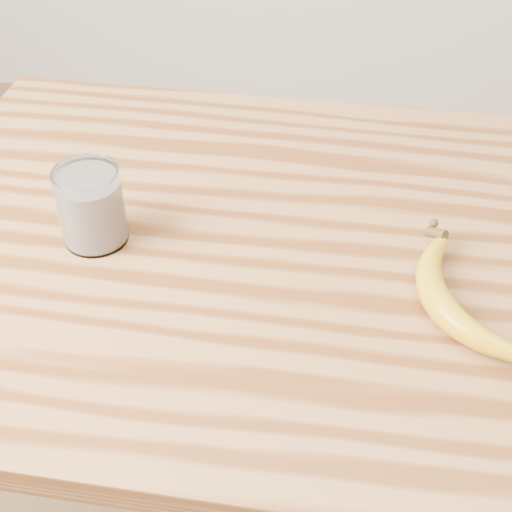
# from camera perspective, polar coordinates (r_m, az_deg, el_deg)

# --- Properties ---
(table) EXTENTS (1.20, 0.80, 0.90)m
(table) POSITION_cam_1_polar(r_m,az_deg,el_deg) (1.06, 4.45, -4.38)
(table) COLOR #956337
(table) RESTS_ON ground
(smoothie_glass) EXTENTS (0.09, 0.09, 0.11)m
(smoothie_glass) POSITION_cam_1_polar(r_m,az_deg,el_deg) (0.97, -13.03, 3.81)
(smoothie_glass) COLOR white
(smoothie_glass) RESTS_ON table
(banana) EXTENTS (0.22, 0.32, 0.04)m
(banana) POSITION_cam_1_polar(r_m,az_deg,el_deg) (0.89, 14.31, -3.63)
(banana) COLOR #C89613
(banana) RESTS_ON table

